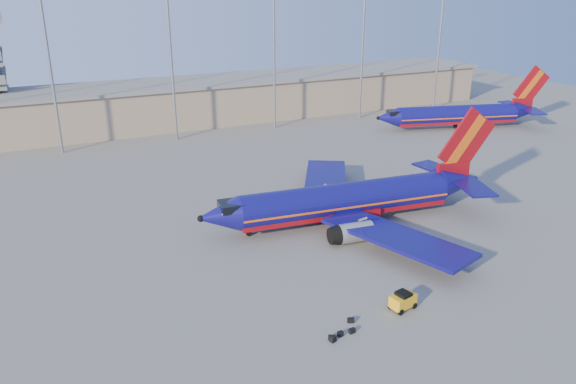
% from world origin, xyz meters
% --- Properties ---
extents(ground, '(220.00, 220.00, 0.00)m').
position_xyz_m(ground, '(0.00, 0.00, 0.00)').
color(ground, slate).
rests_on(ground, ground).
extents(terminal_building, '(122.00, 16.00, 8.50)m').
position_xyz_m(terminal_building, '(10.00, 58.00, 4.32)').
color(terminal_building, tan).
rests_on(terminal_building, ground).
extents(light_mast_row, '(101.60, 1.60, 28.65)m').
position_xyz_m(light_mast_row, '(5.00, 46.00, 17.55)').
color(light_mast_row, gray).
rests_on(light_mast_row, ground).
extents(aircraft_main, '(38.39, 36.77, 13.01)m').
position_xyz_m(aircraft_main, '(4.04, -0.46, 2.78)').
color(aircraft_main, navy).
rests_on(aircraft_main, ground).
extents(aircraft_second, '(34.75, 16.98, 12.04)m').
position_xyz_m(aircraft_second, '(48.14, 29.67, 2.76)').
color(aircraft_second, navy).
rests_on(aircraft_second, ground).
extents(baggage_tug, '(2.58, 1.85, 1.69)m').
position_xyz_m(baggage_tug, '(-2.21, -19.33, 0.88)').
color(baggage_tug, '#F4AD15').
rests_on(baggage_tug, ground).
extents(luggage_pile, '(3.40, 2.26, 0.54)m').
position_xyz_m(luggage_pile, '(-9.28, -20.37, 0.22)').
color(luggage_pile, black).
rests_on(luggage_pile, ground).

